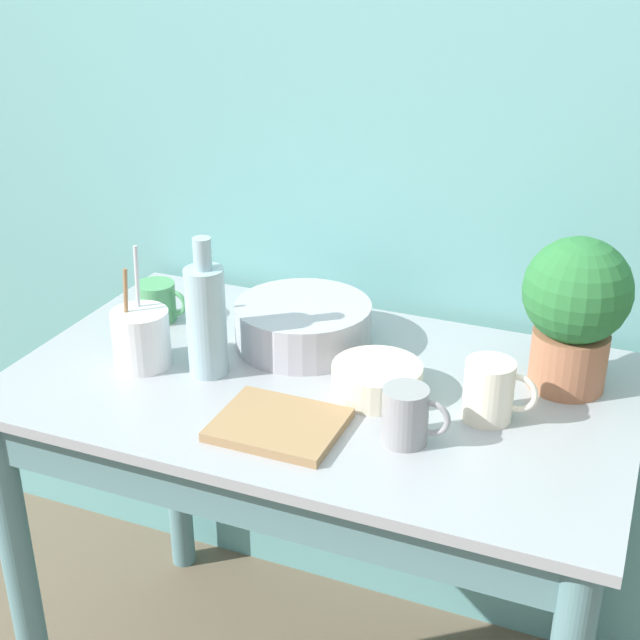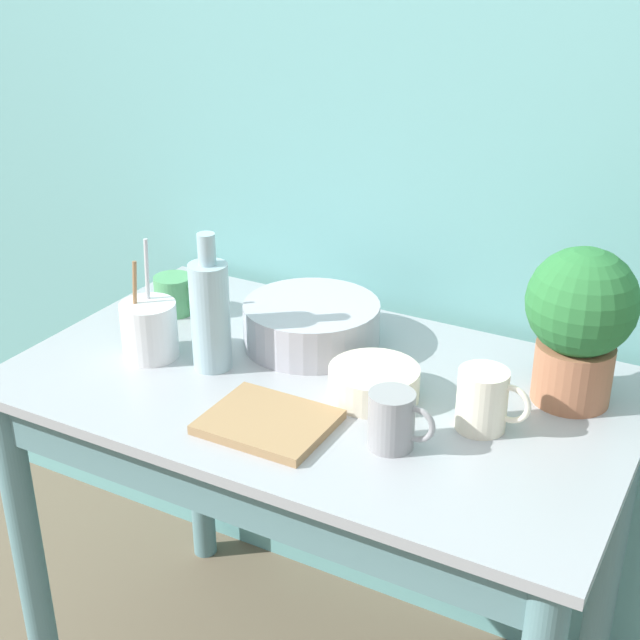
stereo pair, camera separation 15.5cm
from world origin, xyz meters
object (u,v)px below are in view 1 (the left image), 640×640
(mug_grey, at_px, (407,415))
(tray_board, at_px, (278,425))
(mug_green, at_px, (157,302))
(bowl_small_cream, at_px, (377,380))
(utensil_cup, at_px, (141,338))
(bottle_tall, at_px, (206,318))
(bowl_wash_large, at_px, (303,324))
(mug_cream, at_px, (490,391))
(potted_plant, at_px, (575,307))

(mug_grey, height_order, tray_board, mug_grey)
(mug_green, distance_m, bowl_small_cream, 0.53)
(tray_board, bearing_deg, utensil_cup, 161.52)
(mug_grey, bearing_deg, bottle_tall, 168.07)
(mug_green, bearing_deg, utensil_cup, -66.29)
(mug_green, relative_size, mug_grey, 1.02)
(bowl_wash_large, xyz_separation_m, bottle_tall, (-0.11, -0.17, 0.07))
(bowl_small_cream, bearing_deg, mug_green, 167.01)
(bowl_wash_large, bearing_deg, bowl_small_cream, -33.32)
(bowl_wash_large, relative_size, tray_board, 1.30)
(mug_green, xyz_separation_m, tray_board, (0.41, -0.29, -0.03))
(bowl_wash_large, bearing_deg, utensil_cup, -141.91)
(mug_grey, relative_size, utensil_cup, 0.49)
(mug_cream, distance_m, mug_grey, 0.16)
(bowl_small_cream, bearing_deg, mug_grey, -53.75)
(bowl_wash_large, bearing_deg, mug_green, -178.44)
(utensil_cup, bearing_deg, potted_plant, 16.30)
(bottle_tall, height_order, mug_green, bottle_tall)
(potted_plant, relative_size, mug_green, 2.46)
(mug_green, xyz_separation_m, mug_grey, (0.61, -0.25, 0.01))
(utensil_cup, height_order, tray_board, utensil_cup)
(utensil_cup, relative_size, tray_board, 1.11)
(mug_cream, distance_m, mug_green, 0.73)
(bottle_tall, relative_size, bowl_small_cream, 1.64)
(mug_cream, height_order, tray_board, mug_cream)
(bowl_small_cream, bearing_deg, bottle_tall, -172.28)
(bowl_wash_large, xyz_separation_m, mug_grey, (0.29, -0.26, 0.01))
(bottle_tall, relative_size, mug_cream, 2.13)
(potted_plant, height_order, mug_grey, potted_plant)
(bottle_tall, distance_m, mug_green, 0.27)
(potted_plant, height_order, mug_cream, potted_plant)
(mug_grey, xyz_separation_m, tray_board, (-0.20, -0.04, -0.04))
(tray_board, bearing_deg, mug_grey, 12.14)
(mug_cream, distance_m, tray_board, 0.35)
(mug_grey, distance_m, bowl_small_cream, 0.16)
(mug_grey, relative_size, tray_board, 0.55)
(mug_cream, xyz_separation_m, tray_board, (-0.31, -0.16, -0.04))
(mug_grey, relative_size, bowl_small_cream, 0.70)
(utensil_cup, distance_m, tray_board, 0.35)
(bowl_wash_large, xyz_separation_m, bowl_small_cream, (0.19, -0.13, -0.01))
(mug_cream, bearing_deg, potted_plant, 57.70)
(potted_plant, relative_size, mug_grey, 2.50)
(bowl_wash_large, distance_m, mug_green, 0.32)
(bowl_small_cream, bearing_deg, mug_cream, -2.26)
(utensil_cup, bearing_deg, mug_grey, -6.98)
(potted_plant, bearing_deg, tray_board, -141.80)
(bowl_wash_large, height_order, mug_green, bowl_wash_large)
(bowl_wash_large, bearing_deg, potted_plant, 2.99)
(bottle_tall, relative_size, utensil_cup, 1.16)
(bottle_tall, xyz_separation_m, utensil_cup, (-0.13, -0.02, -0.05))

